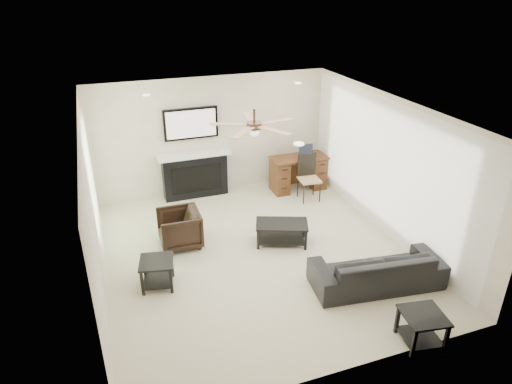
% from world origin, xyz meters
% --- Properties ---
extents(room_shell, '(5.50, 5.54, 2.52)m').
position_xyz_m(room_shell, '(0.19, 0.08, 1.68)').
color(room_shell, beige).
rests_on(room_shell, ground).
extents(sofa, '(2.07, 1.02, 0.58)m').
position_xyz_m(sofa, '(1.44, -1.42, 0.29)').
color(sofa, black).
rests_on(sofa, ground).
extents(armchair, '(0.73, 0.71, 0.65)m').
position_xyz_m(armchair, '(-1.16, 0.73, 0.33)').
color(armchair, black).
rests_on(armchair, ground).
extents(coffee_table, '(1.02, 0.79, 0.40)m').
position_xyz_m(coffee_table, '(0.54, 0.18, 0.20)').
color(coffee_table, black).
rests_on(coffee_table, ground).
extents(end_table_near, '(0.60, 0.60, 0.45)m').
position_xyz_m(end_table_near, '(1.29, -2.67, 0.23)').
color(end_table_near, black).
rests_on(end_table_near, ground).
extents(end_table_left, '(0.59, 0.59, 0.45)m').
position_xyz_m(end_table_left, '(-1.71, -0.32, 0.23)').
color(end_table_left, black).
rests_on(end_table_left, ground).
extents(fireplace_unit, '(1.52, 0.34, 1.91)m').
position_xyz_m(fireplace_unit, '(-0.45, 2.58, 0.95)').
color(fireplace_unit, black).
rests_on(fireplace_unit, ground).
extents(desk, '(1.22, 0.56, 0.76)m').
position_xyz_m(desk, '(1.75, 2.16, 0.38)').
color(desk, '#391C0E').
rests_on(desk, ground).
extents(desk_chair, '(0.45, 0.47, 0.97)m').
position_xyz_m(desk_chair, '(1.75, 1.61, 0.48)').
color(desk_chair, black).
rests_on(desk_chair, ground).
extents(laptop, '(0.33, 0.24, 0.23)m').
position_xyz_m(laptop, '(1.95, 2.14, 0.88)').
color(laptop, black).
rests_on(laptop, desk).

